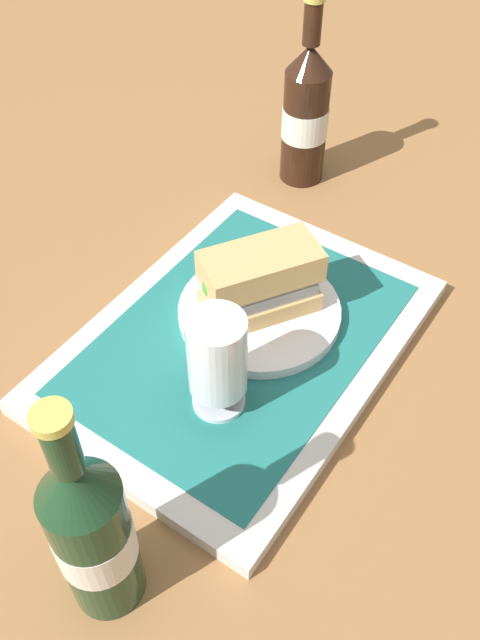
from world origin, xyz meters
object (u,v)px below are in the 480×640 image
(beer_bottle, at_px, (92,532))
(second_bottle, at_px, (306,113))
(beer_glass, at_px, (217,361))
(sandwich, at_px, (257,282))
(plate, at_px, (259,311))

(beer_bottle, distance_m, second_bottle, 0.65)
(beer_glass, xyz_separation_m, beer_bottle, (0.21, 0.03, 0.02))
(second_bottle, bearing_deg, sandwich, 21.19)
(sandwich, distance_m, beer_glass, 0.13)
(beer_bottle, bearing_deg, beer_glass, -172.51)
(beer_bottle, bearing_deg, plate, -169.67)
(beer_glass, bearing_deg, second_bottle, -160.35)
(sandwich, bearing_deg, plate, 180.00)
(sandwich, relative_size, beer_bottle, 0.54)
(plate, xyz_separation_m, beer_glass, (0.13, 0.03, 0.06))
(beer_bottle, relative_size, second_bottle, 1.00)
(beer_glass, relative_size, second_bottle, 0.47)
(plate, distance_m, second_bottle, 0.32)
(sandwich, bearing_deg, beer_glass, 48.76)
(sandwich, height_order, beer_bottle, beer_bottle)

